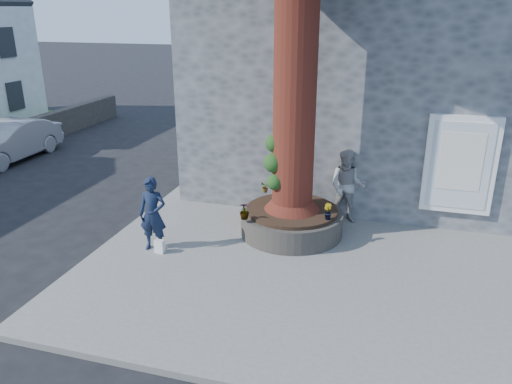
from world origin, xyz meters
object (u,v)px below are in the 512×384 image
(planter, at_px, (291,221))
(man, at_px, (153,214))
(car_silver, at_px, (9,141))
(woman, at_px, (347,186))

(planter, xyz_separation_m, man, (-2.62, -1.58, 0.50))
(man, height_order, car_silver, man)
(planter, distance_m, woman, 1.61)
(car_silver, bearing_deg, woman, -11.99)
(man, distance_m, car_silver, 9.39)
(planter, relative_size, man, 1.45)
(planter, bearing_deg, woman, 43.15)
(man, distance_m, woman, 4.54)
(woman, xyz_separation_m, car_silver, (-11.69, 2.32, -0.34))
(woman, bearing_deg, man, -142.38)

